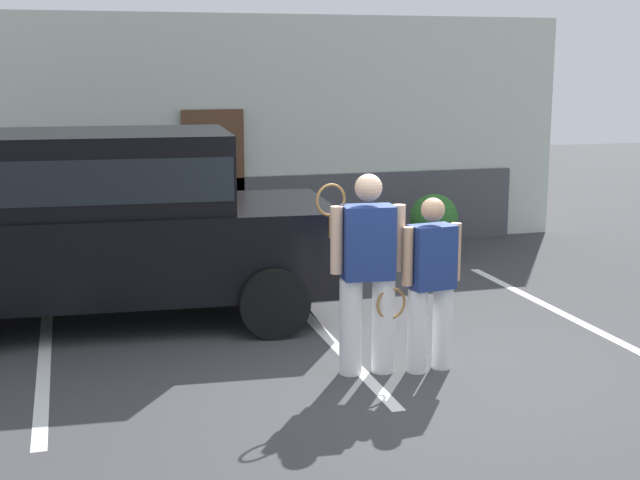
{
  "coord_description": "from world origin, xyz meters",
  "views": [
    {
      "loc": [
        -2.82,
        -6.97,
        2.75
      ],
      "look_at": [
        -0.49,
        1.2,
        1.05
      ],
      "focal_mm": 49.65,
      "sensor_mm": 36.0,
      "label": 1
    }
  ],
  "objects_px": {
    "tennis_player_woman": "(430,283)",
    "potted_plant_by_porch": "(434,222)",
    "parked_suv": "(106,217)",
    "tennis_player_man": "(367,271)"
  },
  "relations": [
    {
      "from": "parked_suv",
      "to": "potted_plant_by_porch",
      "type": "bearing_deg",
      "value": 27.76
    },
    {
      "from": "tennis_player_man",
      "to": "potted_plant_by_porch",
      "type": "relative_size",
      "value": 1.98
    },
    {
      "from": "parked_suv",
      "to": "tennis_player_woman",
      "type": "bearing_deg",
      "value": -37.67
    },
    {
      "from": "tennis_player_woman",
      "to": "tennis_player_man",
      "type": "bearing_deg",
      "value": -16.62
    },
    {
      "from": "parked_suv",
      "to": "tennis_player_man",
      "type": "bearing_deg",
      "value": -43.33
    },
    {
      "from": "parked_suv",
      "to": "potted_plant_by_porch",
      "type": "xyz_separation_m",
      "value": [
        4.67,
        2.05,
        -0.64
      ]
    },
    {
      "from": "tennis_player_woman",
      "to": "potted_plant_by_porch",
      "type": "height_order",
      "value": "tennis_player_woman"
    },
    {
      "from": "tennis_player_woman",
      "to": "potted_plant_by_porch",
      "type": "bearing_deg",
      "value": -121.3
    },
    {
      "from": "tennis_player_man",
      "to": "tennis_player_woman",
      "type": "relative_size",
      "value": 1.14
    },
    {
      "from": "tennis_player_woman",
      "to": "potted_plant_by_porch",
      "type": "relative_size",
      "value": 1.74
    }
  ]
}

